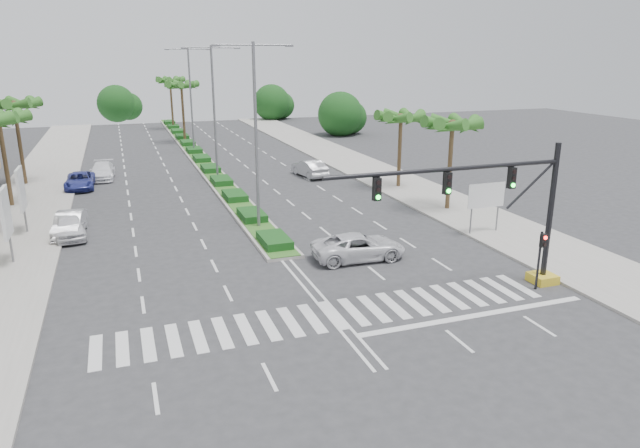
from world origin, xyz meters
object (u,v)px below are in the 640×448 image
object	(u,v)px
car_parked_c	(80,181)
car_right	(309,168)
car_parked_a	(69,226)
car_parked_b	(70,224)
car_parked_d	(102,171)
car_crossing	(359,247)

from	to	relation	value
car_parked_c	car_right	world-z (taller)	car_right
car_parked_a	car_parked_c	bearing A→B (deg)	84.27
car_parked_a	car_right	distance (m)	24.10
car_parked_a	car_parked_c	world-z (taller)	car_parked_a
car_parked_b	car_parked_d	world-z (taller)	car_parked_b
car_parked_a	car_parked_b	distance (m)	0.47
car_parked_d	car_right	distance (m)	19.43
car_parked_a	car_parked_c	size ratio (longest dim) A/B	0.90
car_parked_b	car_crossing	size ratio (longest dim) A/B	0.86
car_parked_a	car_right	world-z (taller)	car_right
car_parked_c	car_parked_a	bearing A→B (deg)	-88.15
car_parked_d	car_right	xyz separation A→B (m)	(18.64, -5.50, 0.06)
car_right	car_crossing	bearing A→B (deg)	70.66
car_parked_b	car_parked_c	distance (m)	14.20
car_parked_d	car_parked_c	bearing A→B (deg)	-112.62
car_parked_a	car_right	xyz separation A→B (m)	(20.43, 12.79, 0.04)
car_parked_b	car_crossing	distance (m)	18.86
car_parked_b	car_crossing	xyz separation A→B (m)	(15.78, -10.33, -0.02)
car_parked_c	car_parked_d	size ratio (longest dim) A/B	0.98
car_parked_c	car_crossing	bearing A→B (deg)	-55.40
car_parked_d	car_parked_a	bearing A→B (deg)	-91.96
car_parked_b	car_right	world-z (taller)	car_right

